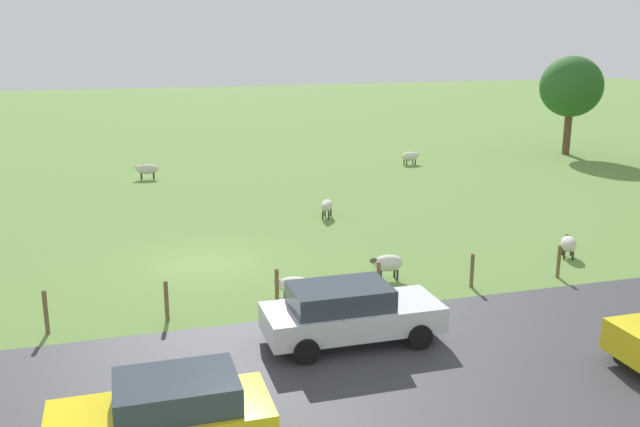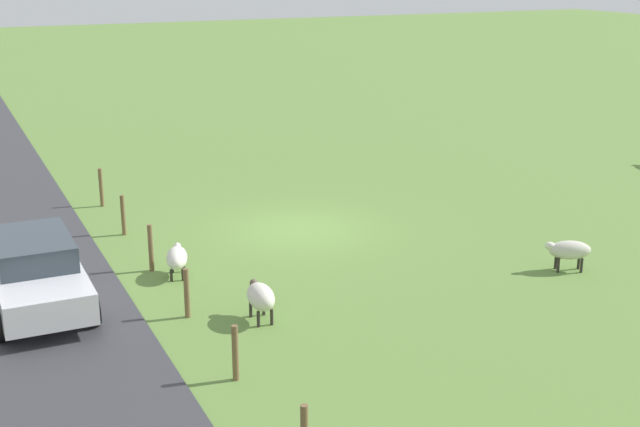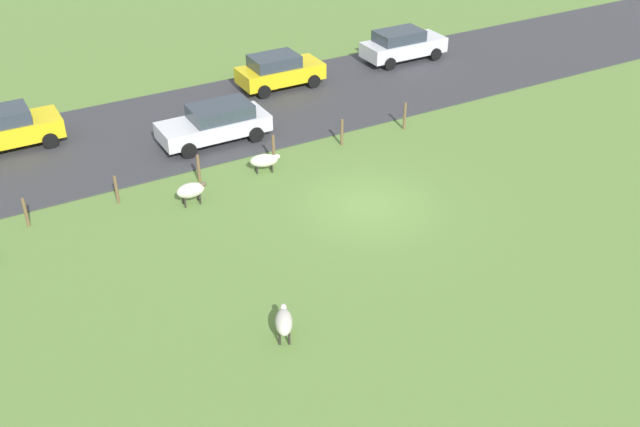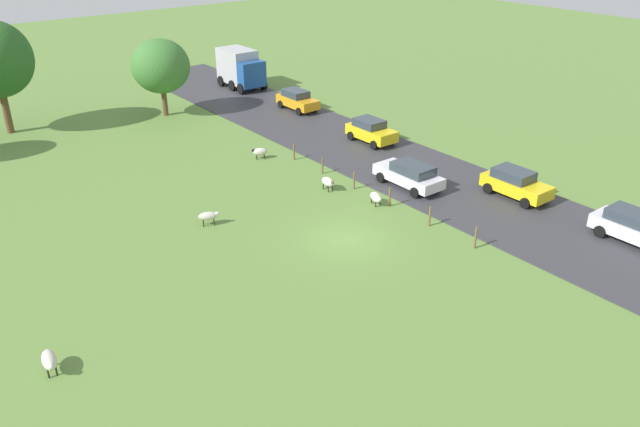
# 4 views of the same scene
# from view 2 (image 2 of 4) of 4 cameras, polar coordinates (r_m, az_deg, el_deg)

# --- Properties ---
(ground_plane) EXTENTS (160.00, 160.00, 0.00)m
(ground_plane) POSITION_cam_2_polar(r_m,az_deg,el_deg) (24.31, -1.48, -1.09)
(ground_plane) COLOR olive
(sheep_0) EXTENTS (0.80, 1.22, 0.73)m
(sheep_0) POSITION_cam_2_polar(r_m,az_deg,el_deg) (20.95, -9.61, -2.96)
(sheep_0) COLOR silver
(sheep_0) RESTS_ON ground_plane
(sheep_1) EXTENTS (0.60, 1.14, 0.83)m
(sheep_1) POSITION_cam_2_polar(r_m,az_deg,el_deg) (18.20, -4.03, -5.61)
(sheep_1) COLOR silver
(sheep_1) RESTS_ON ground_plane
(sheep_2) EXTENTS (1.17, 0.88, 0.78)m
(sheep_2) POSITION_cam_2_polar(r_m,az_deg,el_deg) (21.87, 16.41, -2.39)
(sheep_2) COLOR beige
(sheep_2) RESTS_ON ground_plane
(fence_post_0) EXTENTS (0.12, 0.12, 1.22)m
(fence_post_0) POSITION_cam_2_polar(r_m,az_deg,el_deg) (27.27, -14.52, 1.71)
(fence_post_0) COLOR brown
(fence_post_0) RESTS_ON ground_plane
(fence_post_1) EXTENTS (0.12, 0.12, 1.15)m
(fence_post_1) POSITION_cam_2_polar(r_m,az_deg,el_deg) (24.31, -13.11, -0.11)
(fence_post_1) COLOR brown
(fence_post_1) RESTS_ON ground_plane
(fence_post_2) EXTENTS (0.12, 0.12, 1.20)m
(fence_post_2) POSITION_cam_2_polar(r_m,az_deg,el_deg) (21.38, -11.33, -2.28)
(fence_post_2) COLOR brown
(fence_post_2) RESTS_ON ground_plane
(fence_post_3) EXTENTS (0.12, 0.12, 1.12)m
(fence_post_3) POSITION_cam_2_polar(r_m,az_deg,el_deg) (18.54, -8.96, -5.32)
(fence_post_3) COLOR brown
(fence_post_3) RESTS_ON ground_plane
(fence_post_4) EXTENTS (0.12, 0.12, 1.09)m
(fence_post_4) POSITION_cam_2_polar(r_m,az_deg,el_deg) (15.81, -5.73, -9.32)
(fence_post_4) COLOR brown
(fence_post_4) RESTS_ON ground_plane
(car_3) EXTENTS (2.04, 4.55, 1.54)m
(car_3) POSITION_cam_2_polar(r_m,az_deg,el_deg) (19.71, -18.56, -3.70)
(car_3) COLOR silver
(car_3) RESTS_ON road_strip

